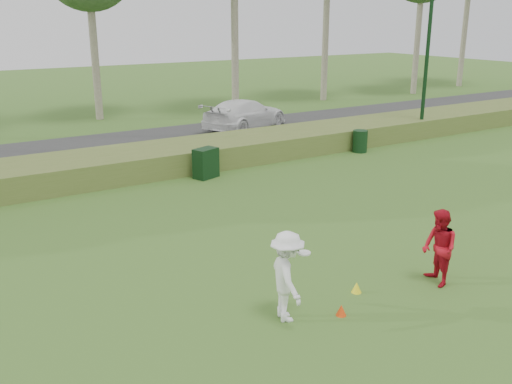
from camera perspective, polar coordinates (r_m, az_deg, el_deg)
ground at (r=12.81m, az=9.64°, el=-10.13°), size 120.00×120.00×0.00m
reed_strip at (r=22.46m, az=-10.86°, el=3.10°), size 80.00×3.00×0.90m
park_road at (r=27.17m, az=-14.68°, el=4.39°), size 80.00×6.00×0.06m
lamp_post at (r=29.11m, az=17.03°, el=16.11°), size 0.70×0.70×8.18m
player_white at (r=11.34m, az=3.13°, el=-8.43°), size 1.03×1.34×1.86m
player_red at (r=13.41m, az=17.86°, el=-5.34°), size 0.91×1.02×1.75m
cone_orange at (r=11.94m, az=8.52°, el=-11.60°), size 0.21×0.21×0.24m
cone_yellow at (r=12.89m, az=10.02°, el=-9.37°), size 0.22×0.22×0.25m
utility_cabinet at (r=21.32m, az=-5.04°, el=2.89°), size 1.03×0.83×1.12m
trash_bin at (r=25.74m, az=10.36°, el=5.02°), size 0.75×0.75×0.97m
car_right at (r=30.30m, az=-1.09°, el=7.80°), size 5.76×3.99×1.55m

